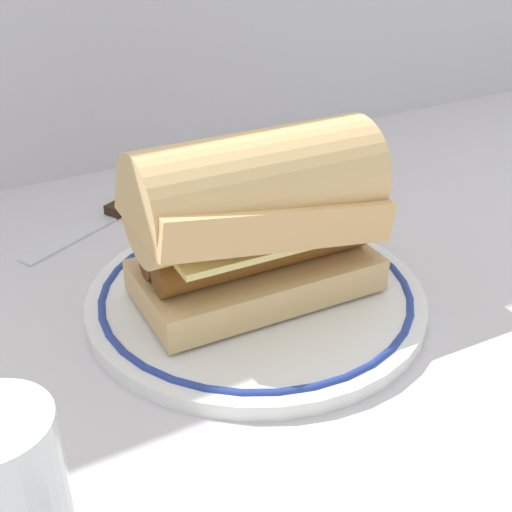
# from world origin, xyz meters

# --- Properties ---
(ground_plane) EXTENTS (1.50, 1.50, 0.00)m
(ground_plane) POSITION_xyz_m (0.00, 0.00, 0.00)
(ground_plane) COLOR silver
(plate) EXTENTS (0.27, 0.27, 0.01)m
(plate) POSITION_xyz_m (0.02, -0.01, 0.01)
(plate) COLOR white
(plate) RESTS_ON ground_plane
(sausage_sandwich) EXTENTS (0.19, 0.10, 0.13)m
(sausage_sandwich) POSITION_xyz_m (0.02, -0.01, 0.08)
(sausage_sandwich) COLOR #DAB272
(sausage_sandwich) RESTS_ON plate
(drinking_glass) EXTENTS (0.06, 0.06, 0.10)m
(drinking_glass) POSITION_xyz_m (-0.20, -0.16, 0.04)
(drinking_glass) COLOR silver
(drinking_glass) RESTS_ON ground_plane
(butter_knife) EXTENTS (0.15, 0.09, 0.01)m
(butter_knife) POSITION_xyz_m (-0.04, 0.19, 0.00)
(butter_knife) COLOR silver
(butter_knife) RESTS_ON ground_plane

